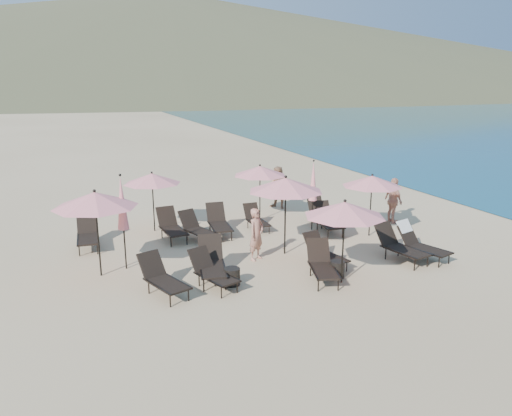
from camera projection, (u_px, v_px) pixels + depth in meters
name	position (u px, v px, depth m)	size (l,w,h in m)	color
ground	(306.00, 274.00, 14.13)	(800.00, 800.00, 0.00)	#D6BA8C
volcanic_headland	(186.00, 43.00, 305.31)	(690.00, 690.00, 55.00)	brown
lounger_0	(162.00, 278.00, 12.71)	(1.16, 1.79, 0.96)	black
lounger_1	(212.00, 271.00, 13.17)	(1.09, 1.72, 0.92)	black
lounger_2	(212.00, 262.00, 13.70)	(1.06, 1.92, 1.05)	black
lounger_3	(322.00, 264.00, 13.64)	(1.09, 1.80, 0.97)	black
lounger_4	(324.00, 252.00, 14.68)	(0.87, 1.63, 0.89)	black
lounger_5	(400.00, 245.00, 15.08)	(1.01, 1.88, 1.03)	black
lounger_6	(88.00, 234.00, 16.25)	(0.75, 1.75, 0.99)	black
lounger_7	(171.00, 226.00, 17.08)	(0.80, 1.79, 1.00)	black
lounger_8	(197.00, 228.00, 16.95)	(1.12, 1.76, 0.95)	black
lounger_9	(256.00, 219.00, 18.22)	(0.58, 1.49, 0.86)	black
lounger_10	(327.00, 219.00, 17.92)	(0.88, 1.79, 0.99)	black
lounger_11	(320.00, 212.00, 19.05)	(0.75, 1.64, 0.92)	black
lounger_12	(419.00, 242.00, 15.28)	(1.07, 1.81, 1.06)	black
lounger_13	(219.00, 222.00, 17.59)	(0.84, 1.81, 1.01)	black
umbrella_open_0	(95.00, 200.00, 13.47)	(2.31, 2.31, 2.48)	black
umbrella_open_1	(286.00, 185.00, 15.22)	(2.34, 2.34, 2.52)	black
umbrella_open_2	(372.00, 181.00, 17.09)	(2.06, 2.06, 2.22)	black
umbrella_open_3	(152.00, 179.00, 17.65)	(2.03, 2.03, 2.19)	black
umbrella_open_4	(260.00, 171.00, 19.04)	(2.05, 2.05, 2.21)	black
umbrella_open_5	(345.00, 209.00, 13.03)	(2.16, 2.16, 2.32)	black
umbrella_closed_0	(313.00, 181.00, 17.83)	(0.30, 0.30, 2.58)	black
umbrella_closed_1	(122.00, 204.00, 14.04)	(0.33, 0.33, 2.81)	black
side_table_0	(232.00, 277.00, 13.32)	(0.43, 0.43, 0.47)	black
side_table_1	(337.00, 269.00, 13.83)	(0.41, 0.41, 0.48)	black
beachgoer_a	(256.00, 234.00, 15.07)	(0.59, 0.38, 1.61)	#AD715E
beachgoer_b	(279.00, 188.00, 21.08)	(0.87, 0.68, 1.79)	#A07252
beachgoer_c	(393.00, 201.00, 18.94)	(1.02, 0.43, 1.75)	tan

